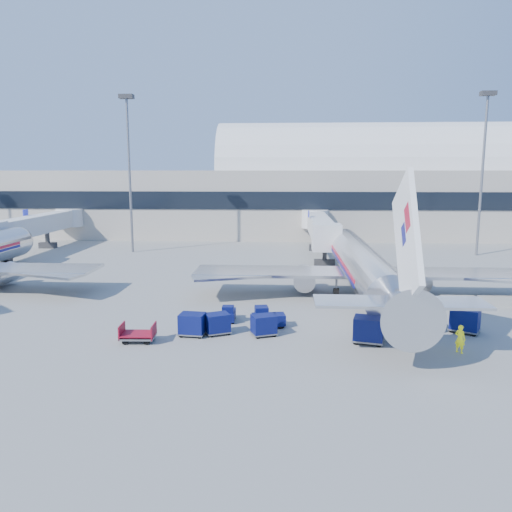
# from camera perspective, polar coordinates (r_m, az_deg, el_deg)

# --- Properties ---
(ground) EXTENTS (260.00, 260.00, 0.00)m
(ground) POSITION_cam_1_polar(r_m,az_deg,el_deg) (43.78, -0.15, -6.01)
(ground) COLOR gray
(ground) RESTS_ON ground
(terminal) EXTENTS (170.00, 28.15, 21.00)m
(terminal) POSITION_cam_1_polar(r_m,az_deg,el_deg) (99.46, -6.10, 7.09)
(terminal) COLOR #B2AA9E
(terminal) RESTS_ON ground
(airliner_main) EXTENTS (32.00, 37.26, 12.07)m
(airliner_main) POSITION_cam_1_polar(r_m,az_deg,el_deg) (48.02, 12.18, -1.25)
(airliner_main) COLOR silver
(airliner_main) RESTS_ON ground
(jetbridge_near) EXTENTS (4.40, 27.50, 6.25)m
(jetbridge_near) POSITION_cam_1_polar(r_m,az_deg,el_deg) (73.50, 7.24, 3.39)
(jetbridge_near) COLOR silver
(jetbridge_near) RESTS_ON ground
(jetbridge_mid) EXTENTS (4.40, 27.50, 6.25)m
(jetbridge_mid) POSITION_cam_1_polar(r_m,az_deg,el_deg) (82.10, -23.51, 3.32)
(jetbridge_mid) COLOR silver
(jetbridge_mid) RESTS_ON ground
(mast_west) EXTENTS (2.00, 1.20, 22.60)m
(mast_west) POSITION_cam_1_polar(r_m,az_deg,el_deg) (75.59, -14.36, 11.59)
(mast_west) COLOR slate
(mast_west) RESTS_ON ground
(mast_east) EXTENTS (2.00, 1.20, 22.60)m
(mast_east) POSITION_cam_1_polar(r_m,az_deg,el_deg) (77.21, 24.61, 10.98)
(mast_east) COLOR slate
(mast_east) RESTS_ON ground
(barrier_near) EXTENTS (3.00, 0.55, 0.90)m
(barrier_near) POSITION_cam_1_polar(r_m,az_deg,el_deg) (48.08, 22.03, -4.75)
(barrier_near) COLOR #9E9E96
(barrier_near) RESTS_ON ground
(barrier_mid) EXTENTS (3.00, 0.55, 0.90)m
(barrier_mid) POSITION_cam_1_polar(r_m,az_deg,el_deg) (49.24, 25.68, -4.67)
(barrier_mid) COLOR #9E9E96
(barrier_mid) RESTS_ON ground
(tug_lead) EXTENTS (2.68, 1.64, 1.64)m
(tug_lead) POSITION_cam_1_polar(r_m,az_deg,el_deg) (38.52, 1.29, -7.05)
(tug_lead) COLOR #09104A
(tug_lead) RESTS_ON ground
(tug_right) EXTENTS (2.50, 1.64, 1.50)m
(tug_right) POSITION_cam_1_polar(r_m,az_deg,el_deg) (41.51, 18.40, -6.41)
(tug_right) COLOR #09104A
(tug_right) RESTS_ON ground
(tug_left) EXTENTS (1.09, 2.10, 1.35)m
(tug_left) POSITION_cam_1_polar(r_m,az_deg,el_deg) (40.05, -3.18, -6.60)
(tug_left) COLOR #09104A
(tug_left) RESTS_ON ground
(cart_train_a) EXTENTS (2.11, 1.88, 1.54)m
(cart_train_a) POSITION_cam_1_polar(r_m,az_deg,el_deg) (36.55, 0.89, -7.86)
(cart_train_a) COLOR #09104A
(cart_train_a) RESTS_ON ground
(cart_train_b) EXTENTS (2.17, 1.97, 1.55)m
(cart_train_b) POSITION_cam_1_polar(r_m,az_deg,el_deg) (36.95, -4.43, -7.68)
(cart_train_b) COLOR #09104A
(cart_train_b) RESTS_ON ground
(cart_train_c) EXTENTS (2.02, 1.64, 1.65)m
(cart_train_c) POSITION_cam_1_polar(r_m,az_deg,el_deg) (36.79, -7.29, -7.72)
(cart_train_c) COLOR #09104A
(cart_train_c) RESTS_ON ground
(cart_solo_near) EXTENTS (2.42, 2.06, 1.85)m
(cart_solo_near) POSITION_cam_1_polar(r_m,az_deg,el_deg) (35.83, 12.74, -8.18)
(cart_solo_near) COLOR #09104A
(cart_solo_near) RESTS_ON ground
(cart_solo_far) EXTENTS (2.57, 2.39, 1.82)m
(cart_solo_far) POSITION_cam_1_polar(r_m,az_deg,el_deg) (40.30, 22.79, -6.73)
(cart_solo_far) COLOR #09104A
(cart_solo_far) RESTS_ON ground
(cart_open_red) EXTENTS (2.43, 1.76, 0.63)m
(cart_open_red) POSITION_cam_1_polar(r_m,az_deg,el_deg) (36.33, -13.29, -8.84)
(cart_open_red) COLOR slate
(cart_open_red) RESTS_ON ground
(ramp_worker) EXTENTS (0.81, 0.81, 1.90)m
(ramp_worker) POSITION_cam_1_polar(r_m,az_deg,el_deg) (35.81, 22.29, -8.75)
(ramp_worker) COLOR #E2EF19
(ramp_worker) RESTS_ON ground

